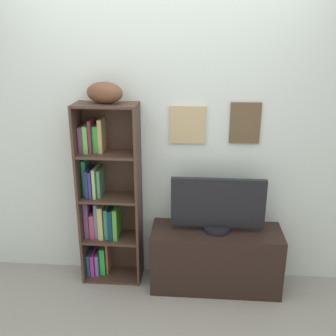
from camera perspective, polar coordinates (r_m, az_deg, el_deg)
The scene contains 5 objects.
back_wall at distance 3.14m, azimuth -0.93°, elevation 5.75°, with size 4.80×0.08×2.60m.
bookshelf at distance 3.28m, azimuth -9.26°, elevation -4.63°, with size 0.49×0.26×1.53m.
football at distance 3.00m, azimuth -9.32°, elevation 10.87°, with size 0.30×0.16×0.16m, color brown.
tv_stand at distance 3.33m, azimuth 6.99°, elevation -13.07°, with size 1.05×0.38×0.52m.
television at distance 3.10m, azimuth 7.34°, elevation -5.51°, with size 0.74×0.22×0.45m.
Camera 1 is at (0.30, -1.92, 2.01)m, focal length 41.43 mm.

